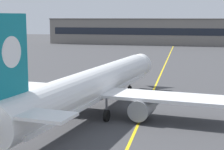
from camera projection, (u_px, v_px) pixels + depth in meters
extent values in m
cube|color=yellow|center=(153.00, 91.00, 57.89)|extent=(8.90, 179.81, 0.01)
cylinder|color=white|center=(92.00, 85.00, 43.27)|extent=(7.82, 36.20, 3.80)
cone|color=white|center=(139.00, 65.00, 61.15)|extent=(3.88, 2.99, 3.61)
cube|color=white|center=(92.00, 94.00, 43.43)|extent=(7.42, 33.33, 0.44)
cube|color=black|center=(135.00, 63.00, 59.28)|extent=(2.96, 1.41, 0.60)
cube|color=white|center=(94.00, 92.00, 43.96)|extent=(32.34, 8.37, 0.36)
cylinder|color=gray|center=(44.00, 99.00, 45.36)|extent=(2.69, 3.84, 2.30)
cylinder|color=black|center=(52.00, 96.00, 47.07)|extent=(1.96, 0.40, 1.95)
cylinder|color=gray|center=(142.00, 108.00, 41.09)|extent=(2.69, 3.84, 2.30)
cylinder|color=black|center=(147.00, 104.00, 42.80)|extent=(1.96, 0.40, 1.95)
cube|color=#0F7A89|center=(7.00, 62.00, 27.94)|extent=(0.94, 4.81, 7.20)
cylinder|color=white|center=(9.00, 52.00, 28.10)|extent=(0.71, 2.43, 2.40)
cube|color=white|center=(5.00, 112.00, 27.95)|extent=(11.25, 4.02, 0.24)
cylinder|color=#4C4C51|center=(130.00, 82.00, 57.01)|extent=(0.24, 0.24, 1.60)
cylinder|color=black|center=(130.00, 89.00, 57.17)|extent=(0.50, 0.94, 0.90)
cylinder|color=#4C4C51|center=(64.00, 102.00, 42.58)|extent=(0.24, 0.24, 1.60)
cylinder|color=black|center=(64.00, 111.00, 42.76)|extent=(0.54, 1.34, 1.30)
cylinder|color=#4C4C51|center=(106.00, 106.00, 40.79)|extent=(0.24, 0.24, 1.60)
cylinder|color=black|center=(107.00, 116.00, 40.97)|extent=(0.54, 1.34, 1.30)
cone|color=orange|center=(129.00, 88.00, 58.69)|extent=(0.36, 0.36, 0.55)
cylinder|color=white|center=(129.00, 88.00, 58.69)|extent=(0.23, 0.23, 0.07)
cube|color=orange|center=(129.00, 90.00, 58.73)|extent=(0.44, 0.44, 0.03)
cube|color=slate|center=(191.00, 32.00, 150.73)|extent=(117.17, 12.00, 10.29)
cube|color=black|center=(190.00, 32.00, 144.87)|extent=(112.48, 0.12, 2.80)
cube|color=#4E4A47|center=(191.00, 19.00, 149.90)|extent=(117.57, 12.40, 0.40)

